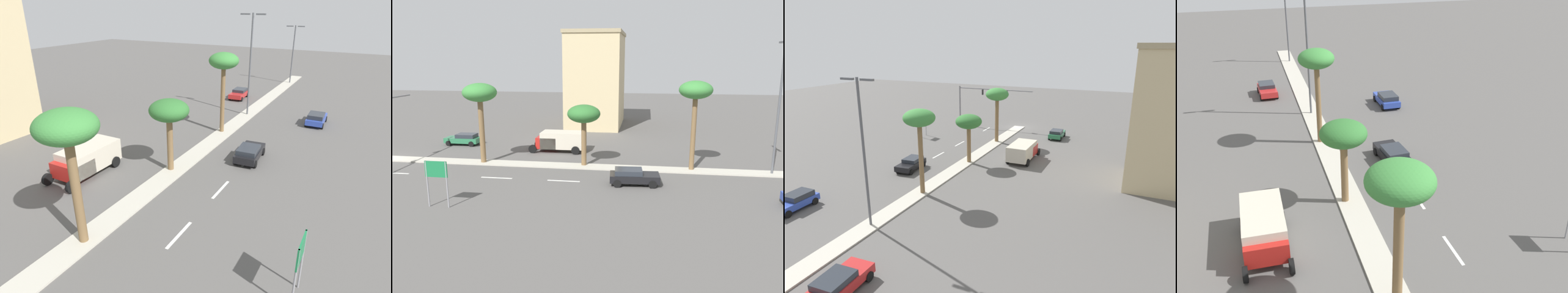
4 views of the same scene
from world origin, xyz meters
TOP-DOWN VIEW (x-y plane):
  - ground_plane at (0.00, 25.07)m, footprint 160.00×160.00m
  - median_curb at (0.00, 32.23)m, footprint 1.80×64.46m
  - lane_stripe_outboard at (4.54, 13.69)m, footprint 0.20×2.80m
  - lane_stripe_rear at (4.54, 19.64)m, footprint 0.20×2.80m
  - lane_stripe_center at (4.54, 25.38)m, footprint 0.20×2.80m
  - directional_road_sign at (11.59, 12.22)m, footprint 0.10×1.61m
  - palm_tree_leading at (0.06, 10.62)m, footprint 3.26×3.26m
  - palm_tree_rear at (-0.35, 20.62)m, footprint 3.12×3.12m
  - palm_tree_outboard at (-0.31, 30.71)m, footprint 2.97×2.97m
  - street_lamp_trailing at (-0.01, 37.71)m, footprint 2.90×0.24m
  - street_lamp_outboard at (0.20, 58.22)m, footprint 2.90×0.24m
  - sedan_red_rear at (-3.80, 44.65)m, footprint 2.11×3.99m
  - sedan_black_front at (4.62, 25.51)m, footprint 2.19×4.16m
  - sedan_blue_near at (8.04, 37.99)m, footprint 1.98×3.97m
  - box_truck at (-5.97, 17.00)m, footprint 2.73×6.07m

SIDE VIEW (x-z plane):
  - ground_plane at x=0.00m, z-range 0.00..0.00m
  - lane_stripe_outboard at x=4.54m, z-range 0.00..0.01m
  - lane_stripe_rear at x=4.54m, z-range 0.00..0.01m
  - lane_stripe_center at x=4.54m, z-range 0.00..0.01m
  - median_curb at x=0.00m, z-range 0.00..0.12m
  - sedan_black_front at x=4.62m, z-range 0.06..1.38m
  - sedan_red_rear at x=-3.80m, z-range 0.06..1.38m
  - sedan_blue_near at x=8.04m, z-range 0.05..1.41m
  - box_truck at x=-5.97m, z-range 0.13..2.35m
  - directional_road_sign at x=11.59m, z-range 0.75..4.08m
  - palm_tree_rear at x=-0.35m, z-range 2.01..7.84m
  - street_lamp_outboard at x=0.20m, z-range 0.95..10.21m
  - palm_tree_leading at x=0.06m, z-range 2.81..10.57m
  - street_lamp_trailing at x=-0.01m, z-range 0.99..12.54m
  - palm_tree_outboard at x=-0.31m, z-range 3.04..11.18m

